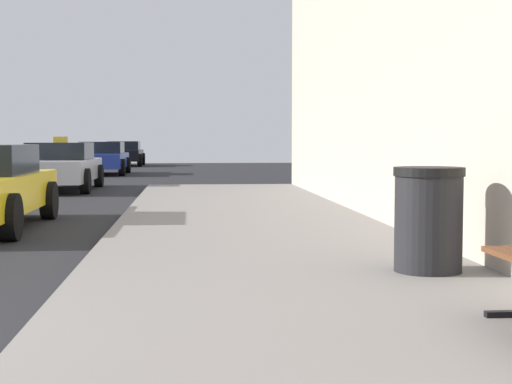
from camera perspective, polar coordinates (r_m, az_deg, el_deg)
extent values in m
cube|color=gray|center=(4.87, 6.43, -11.24)|extent=(4.00, 32.00, 0.15)
cylinder|color=black|center=(7.12, 12.67, -2.32)|extent=(0.61, 0.61, 0.87)
cylinder|color=black|center=(7.09, 12.73, 1.49)|extent=(0.64, 0.64, 0.08)
cylinder|color=black|center=(10.68, -17.78, -1.79)|extent=(0.22, 0.64, 0.64)
cylinder|color=black|center=(13.46, -15.12, -0.60)|extent=(0.22, 0.64, 0.64)
cube|color=#B7B7BF|center=(21.01, -14.37, 1.60)|extent=(1.72, 4.53, 0.55)
cube|color=black|center=(21.22, -14.30, 2.97)|extent=(1.51, 2.04, 0.45)
cube|color=yellow|center=(21.22, -14.31, 3.79)|extent=(0.36, 0.14, 0.16)
cylinder|color=black|center=(19.46, -12.55, 0.79)|extent=(0.22, 0.64, 0.64)
cylinder|color=black|center=(19.76, -17.50, 0.75)|extent=(0.22, 0.64, 0.64)
cylinder|color=black|center=(22.33, -11.59, 1.19)|extent=(0.22, 0.64, 0.64)
cylinder|color=black|center=(22.60, -15.93, 1.15)|extent=(0.22, 0.64, 0.64)
cube|color=#233899|center=(30.35, -11.38, 2.31)|extent=(1.77, 4.26, 0.55)
cube|color=black|center=(30.55, -11.35, 3.26)|extent=(1.56, 1.92, 0.45)
cylinder|color=black|center=(28.91, -9.92, 1.81)|extent=(0.22, 0.64, 0.64)
cylinder|color=black|center=(29.12, -13.40, 1.78)|extent=(0.22, 0.64, 0.64)
cylinder|color=black|center=(31.63, -9.51, 1.99)|extent=(0.22, 0.64, 0.64)
cylinder|color=black|center=(31.81, -12.69, 1.96)|extent=(0.22, 0.64, 0.64)
cube|color=black|center=(40.24, -9.79, 2.70)|extent=(1.78, 4.16, 0.55)
cube|color=black|center=(40.44, -9.77, 3.42)|extent=(1.57, 1.87, 0.45)
cylinder|color=black|center=(38.86, -8.63, 2.34)|extent=(0.22, 0.64, 0.64)
cylinder|color=black|center=(39.01, -11.25, 2.32)|extent=(0.22, 0.64, 0.64)
cylinder|color=black|center=(41.51, -8.40, 2.44)|extent=(0.22, 0.64, 0.64)
cylinder|color=black|center=(41.65, -10.86, 2.42)|extent=(0.22, 0.64, 0.64)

